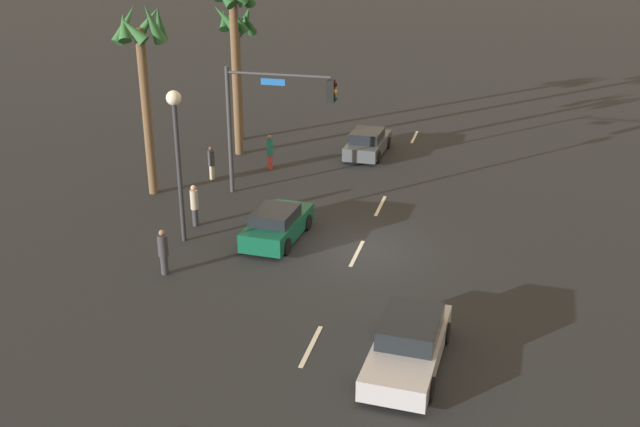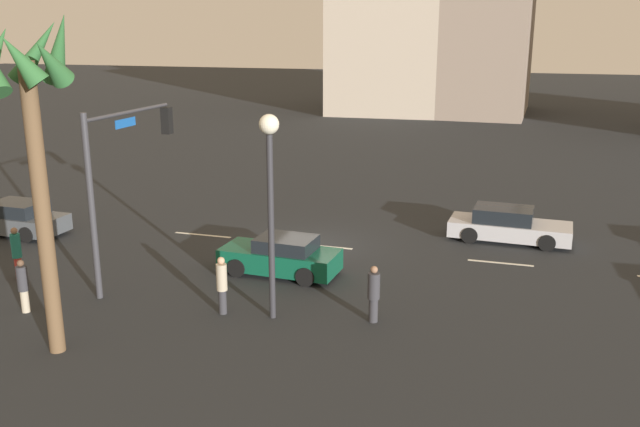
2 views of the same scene
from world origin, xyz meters
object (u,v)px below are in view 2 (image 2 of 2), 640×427
(building_1, at_px, (401,18))
(pedestrian_1, at_px, (374,293))
(car_2, at_px, (281,256))
(pedestrian_3, at_px, (17,252))
(car_0, at_px, (508,225))
(pedestrian_2, at_px, (23,285))
(streetlamp, at_px, (270,178))
(car_3, at_px, (15,219))
(traffic_signal, at_px, (122,164))
(pedestrian_0, at_px, (222,284))
(palm_tree_2, at_px, (30,103))

(building_1, bearing_deg, pedestrian_1, 96.94)
(car_2, xyz_separation_m, pedestrian_3, (8.32, 3.01, 0.34))
(car_0, bearing_deg, building_1, -74.07)
(pedestrian_2, xyz_separation_m, pedestrian_3, (2.13, -2.27, 0.09))
(streetlamp, bearing_deg, car_3, -20.11)
(car_2, xyz_separation_m, pedestrian_2, (6.18, 5.28, 0.24))
(streetlamp, xyz_separation_m, pedestrian_1, (-2.88, -0.56, -3.30))
(car_3, height_order, traffic_signal, traffic_signal)
(car_3, distance_m, pedestrian_0, 12.59)
(traffic_signal, bearing_deg, building_1, -89.67)
(pedestrian_2, height_order, pedestrian_3, pedestrian_3)
(traffic_signal, bearing_deg, streetlamp, 164.52)
(car_2, relative_size, pedestrian_1, 2.43)
(car_3, bearing_deg, pedestrian_1, 165.16)
(car_3, bearing_deg, car_0, -165.86)
(traffic_signal, relative_size, building_1, 0.32)
(palm_tree_2, distance_m, building_1, 56.52)
(car_2, height_order, pedestrian_2, pedestrian_2)
(streetlamp, relative_size, pedestrian_2, 3.63)
(pedestrian_3, relative_size, building_1, 0.10)
(car_2, height_order, pedestrian_3, pedestrian_3)
(car_3, xyz_separation_m, pedestrian_0, (-11.57, 4.96, 0.31))
(traffic_signal, distance_m, pedestrian_3, 4.82)
(traffic_signal, bearing_deg, car_3, -23.51)
(building_1, bearing_deg, streetlamp, 93.78)
(pedestrian_0, bearing_deg, pedestrian_1, -170.55)
(streetlamp, bearing_deg, building_1, -83.52)
(streetlamp, height_order, pedestrian_3, streetlamp)
(car_2, height_order, pedestrian_1, pedestrian_1)
(palm_tree_2, bearing_deg, car_2, -117.68)
(car_0, bearing_deg, pedestrian_2, 40.26)
(pedestrian_2, distance_m, building_1, 55.27)
(pedestrian_2, bearing_deg, building_1, -91.24)
(pedestrian_3, bearing_deg, palm_tree_2, 138.41)
(car_3, xyz_separation_m, traffic_signal, (-7.37, 3.21, 3.33))
(pedestrian_0, xyz_separation_m, pedestrian_1, (-4.39, -0.73, -0.05))
(pedestrian_3, bearing_deg, car_0, -149.63)
(streetlamp, distance_m, palm_tree_2, 6.35)
(streetlamp, xyz_separation_m, pedestrian_0, (1.51, 0.17, -3.24))
(pedestrian_0, distance_m, building_1, 53.85)
(car_0, xyz_separation_m, car_2, (7.33, 6.16, 0.01))
(car_0, distance_m, car_3, 20.01)
(streetlamp, bearing_deg, car_2, -73.97)
(car_2, height_order, car_3, car_3)
(car_0, height_order, car_3, car_3)
(car_0, distance_m, building_1, 45.71)
(car_3, relative_size, building_1, 0.24)
(car_0, height_order, palm_tree_2, palm_tree_2)
(traffic_signal, height_order, palm_tree_2, palm_tree_2)
(car_2, relative_size, traffic_signal, 0.71)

